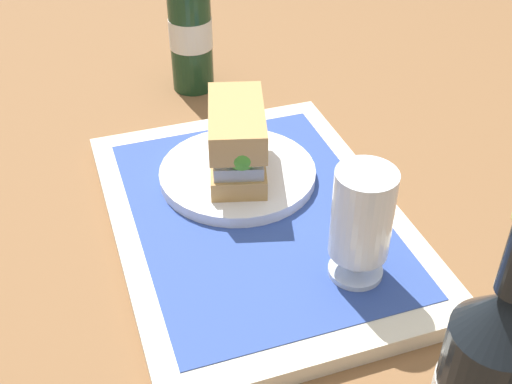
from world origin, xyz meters
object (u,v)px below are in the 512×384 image
at_px(sandwich, 240,140).
at_px(plate, 241,173).
at_px(beer_glass, 361,221).
at_px(second_bottle, 190,24).

bearing_deg(sandwich, plate, 180.00).
distance_m(plate, beer_glass, 0.21).
height_order(sandwich, beer_glass, beer_glass).
bearing_deg(beer_glass, second_bottle, -174.45).
bearing_deg(plate, sandwich, -15.53).
distance_m(sandwich, beer_glass, 0.20).
height_order(plate, second_bottle, second_bottle).
height_order(sandwich, second_bottle, second_bottle).
bearing_deg(second_bottle, plate, -2.70).
bearing_deg(second_bottle, sandwich, -2.85).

